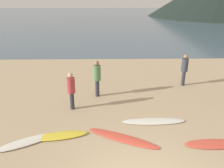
{
  "coord_description": "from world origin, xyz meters",
  "views": [
    {
      "loc": [
        -0.88,
        -4.3,
        4.58
      ],
      "look_at": [
        -0.65,
        6.12,
        0.6
      ],
      "focal_mm": 36.26,
      "sensor_mm": 36.0,
      "label": 1
    }
  ],
  "objects_px": {
    "person_1": "(185,67)",
    "person_2": "(71,88)",
    "surfboard_2": "(122,138)",
    "surfboard_3": "(154,121)",
    "person_3": "(97,76)",
    "surfboard_4": "(213,144)",
    "surfboard_0": "(26,142)",
    "surfboard_1": "(59,136)"
  },
  "relations": [
    {
      "from": "person_1",
      "to": "person_2",
      "type": "relative_size",
      "value": 1.05
    },
    {
      "from": "surfboard_2",
      "to": "person_2",
      "type": "distance_m",
      "value": 3.24
    },
    {
      "from": "surfboard_2",
      "to": "surfboard_3",
      "type": "xyz_separation_m",
      "value": [
        1.31,
        1.11,
        0.0
      ]
    },
    {
      "from": "person_1",
      "to": "person_2",
      "type": "xyz_separation_m",
      "value": [
        -5.75,
        -2.77,
        -0.05
      ]
    },
    {
      "from": "person_2",
      "to": "person_3",
      "type": "distance_m",
      "value": 1.73
    },
    {
      "from": "surfboard_4",
      "to": "person_2",
      "type": "height_order",
      "value": "person_2"
    },
    {
      "from": "surfboard_0",
      "to": "surfboard_2",
      "type": "relative_size",
      "value": 0.74
    },
    {
      "from": "surfboard_0",
      "to": "surfboard_2",
      "type": "height_order",
      "value": "surfboard_0"
    },
    {
      "from": "surfboard_0",
      "to": "surfboard_2",
      "type": "bearing_deg",
      "value": -26.7
    },
    {
      "from": "surfboard_0",
      "to": "person_3",
      "type": "xyz_separation_m",
      "value": [
        2.26,
        3.88,
        1.03
      ]
    },
    {
      "from": "person_3",
      "to": "surfboard_1",
      "type": "bearing_deg",
      "value": 133.55
    },
    {
      "from": "surfboard_2",
      "to": "surfboard_4",
      "type": "bearing_deg",
      "value": 19.65
    },
    {
      "from": "surfboard_0",
      "to": "person_2",
      "type": "xyz_separation_m",
      "value": [
        1.21,
        2.5,
        0.94
      ]
    },
    {
      "from": "surfboard_1",
      "to": "person_1",
      "type": "bearing_deg",
      "value": 29.09
    },
    {
      "from": "surfboard_3",
      "to": "person_2",
      "type": "distance_m",
      "value": 3.7
    },
    {
      "from": "surfboard_4",
      "to": "person_3",
      "type": "bearing_deg",
      "value": 133.27
    },
    {
      "from": "person_1",
      "to": "person_3",
      "type": "distance_m",
      "value": 4.91
    },
    {
      "from": "person_1",
      "to": "person_3",
      "type": "relative_size",
      "value": 0.97
    },
    {
      "from": "surfboard_2",
      "to": "surfboard_3",
      "type": "height_order",
      "value": "surfboard_3"
    },
    {
      "from": "surfboard_0",
      "to": "surfboard_3",
      "type": "bearing_deg",
      "value": -14.14
    },
    {
      "from": "surfboard_1",
      "to": "person_3",
      "type": "xyz_separation_m",
      "value": [
        1.22,
        3.53,
        1.03
      ]
    },
    {
      "from": "surfboard_2",
      "to": "surfboard_1",
      "type": "bearing_deg",
      "value": -156.81
    },
    {
      "from": "surfboard_4",
      "to": "person_2",
      "type": "distance_m",
      "value": 5.82
    },
    {
      "from": "surfboard_4",
      "to": "surfboard_0",
      "type": "bearing_deg",
      "value": 176.89
    },
    {
      "from": "surfboard_0",
      "to": "surfboard_4",
      "type": "xyz_separation_m",
      "value": [
        6.27,
        -0.23,
        -0.01
      ]
    },
    {
      "from": "surfboard_1",
      "to": "surfboard_3",
      "type": "relative_size",
      "value": 0.81
    },
    {
      "from": "surfboard_3",
      "to": "person_1",
      "type": "bearing_deg",
      "value": 57.82
    },
    {
      "from": "surfboard_0",
      "to": "surfboard_1",
      "type": "distance_m",
      "value": 1.1
    },
    {
      "from": "surfboard_3",
      "to": "person_2",
      "type": "bearing_deg",
      "value": 159.06
    },
    {
      "from": "surfboard_1",
      "to": "person_2",
      "type": "bearing_deg",
      "value": 74.73
    },
    {
      "from": "person_2",
      "to": "person_3",
      "type": "xyz_separation_m",
      "value": [
        1.04,
        1.38,
        0.09
      ]
    },
    {
      "from": "person_1",
      "to": "surfboard_2",
      "type": "bearing_deg",
      "value": -110.16
    },
    {
      "from": "surfboard_3",
      "to": "person_3",
      "type": "relative_size",
      "value": 1.37
    },
    {
      "from": "person_1",
      "to": "surfboard_3",
      "type": "bearing_deg",
      "value": -105.16
    },
    {
      "from": "surfboard_3",
      "to": "person_1",
      "type": "height_order",
      "value": "person_1"
    },
    {
      "from": "person_1",
      "to": "person_3",
      "type": "height_order",
      "value": "person_3"
    },
    {
      "from": "surfboard_1",
      "to": "person_3",
      "type": "bearing_deg",
      "value": 60.33
    },
    {
      "from": "surfboard_0",
      "to": "surfboard_3",
      "type": "height_order",
      "value": "surfboard_0"
    },
    {
      "from": "person_2",
      "to": "surfboard_4",
      "type": "bearing_deg",
      "value": -57.06
    },
    {
      "from": "surfboard_1",
      "to": "surfboard_3",
      "type": "xyz_separation_m",
      "value": [
        3.54,
        0.94,
        -0.01
      ]
    },
    {
      "from": "person_1",
      "to": "person_2",
      "type": "height_order",
      "value": "person_1"
    },
    {
      "from": "surfboard_2",
      "to": "person_3",
      "type": "bearing_deg",
      "value": 132.76
    }
  ]
}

